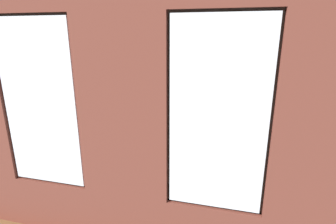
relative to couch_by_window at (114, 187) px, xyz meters
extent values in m
cube|color=brown|center=(-0.50, -2.18, -0.38)|extent=(6.65, 6.43, 0.10)
cube|color=brown|center=(-0.50, 0.65, 1.31)|extent=(1.06, 0.16, 3.28)
cube|color=white|center=(-1.56, 0.69, 1.45)|extent=(0.99, 0.03, 2.04)
cube|color=#38281E|center=(-1.56, 0.63, 1.45)|extent=(1.05, 0.04, 2.10)
cube|color=brown|center=(0.55, 0.65, 0.04)|extent=(1.05, 0.16, 0.73)
cube|color=white|center=(0.55, 0.69, 1.45)|extent=(0.99, 0.03, 2.04)
cube|color=#38281E|center=(0.55, 0.63, 1.45)|extent=(1.05, 0.04, 2.10)
cube|color=#A87547|center=(-0.50, 0.55, 0.37)|extent=(3.36, 0.24, 0.06)
cube|color=black|center=(-0.50, 0.56, 1.77)|extent=(0.49, 0.03, 0.61)
cube|color=#A33875|center=(-0.50, 0.54, 1.77)|extent=(0.43, 0.01, 0.55)
cube|color=silver|center=(2.47, -1.98, 1.31)|extent=(0.10, 5.43, 3.28)
cube|color=black|center=(0.00, -0.05, -0.12)|extent=(2.07, 0.85, 0.42)
cube|color=black|center=(0.00, 0.27, 0.28)|extent=(2.07, 0.24, 0.38)
cube|color=black|center=(-0.93, -0.05, 0.19)|extent=(0.22, 0.85, 0.24)
cube|color=black|center=(0.93, -0.05, 0.19)|extent=(0.22, 0.85, 0.24)
cube|color=black|center=(-0.54, -0.09, 0.15)|extent=(0.50, 0.65, 0.12)
cube|color=black|center=(0.00, -0.09, 0.15)|extent=(0.50, 0.65, 0.12)
cube|color=black|center=(0.54, -0.09, 0.15)|extent=(0.50, 0.65, 0.12)
cube|color=black|center=(-2.78, -2.12, -0.12)|extent=(0.99, 2.13, 0.42)
cube|color=black|center=(-3.10, -2.14, 0.28)|extent=(0.38, 2.09, 0.38)
cube|color=black|center=(-2.72, -3.04, 0.19)|extent=(0.86, 0.28, 0.24)
cube|color=black|center=(-2.84, -1.19, 0.19)|extent=(0.86, 0.28, 0.24)
cube|color=black|center=(-2.70, -2.66, 0.15)|extent=(0.68, 0.54, 0.12)
cube|color=black|center=(-2.74, -2.12, 0.15)|extent=(0.68, 0.54, 0.12)
cube|color=black|center=(-2.78, -1.57, 0.15)|extent=(0.68, 0.54, 0.12)
cube|color=olive|center=(-0.19, -2.44, 0.07)|extent=(1.28, 0.86, 0.04)
cube|color=olive|center=(-0.76, -2.81, -0.14)|extent=(0.07, 0.07, 0.38)
cube|color=olive|center=(0.39, -2.81, -0.14)|extent=(0.07, 0.07, 0.38)
cube|color=olive|center=(-0.76, -2.07, -0.14)|extent=(0.07, 0.07, 0.38)
cube|color=olive|center=(0.39, -2.07, -0.14)|extent=(0.07, 0.07, 0.38)
cylinder|color=#4C4C51|center=(0.20, -2.31, 0.14)|extent=(0.08, 0.08, 0.09)
cylinder|color=#B7333D|center=(-0.28, -2.31, 0.15)|extent=(0.08, 0.08, 0.13)
cylinder|color=beige|center=(-0.54, -2.59, 0.13)|extent=(0.10, 0.10, 0.07)
sphere|color=#3D8E42|center=(-0.54, -2.59, 0.22)|extent=(0.12, 0.12, 0.12)
cube|color=black|center=(-0.03, -2.54, 0.10)|extent=(0.17, 0.12, 0.02)
cube|color=#59595B|center=(-0.19, -2.44, 0.10)|extent=(0.18, 0.07, 0.02)
cube|color=black|center=(2.17, -2.51, -0.07)|extent=(0.99, 0.42, 0.52)
cube|color=black|center=(2.17, -2.51, 0.21)|extent=(0.48, 0.20, 0.05)
cube|color=black|center=(2.17, -2.51, 0.27)|extent=(0.06, 0.04, 0.06)
cube|color=black|center=(2.17, -2.51, 0.63)|extent=(1.09, 0.04, 0.66)
cube|color=black|center=(2.17, -2.53, 0.63)|extent=(1.04, 0.01, 0.61)
cylinder|color=olive|center=(0.21, -4.36, -0.19)|extent=(0.50, 0.50, 0.28)
ellipsoid|color=silver|center=(0.21, -4.36, 0.15)|extent=(1.11, 1.11, 0.44)
ellipsoid|color=navy|center=(0.29, -4.36, 0.26)|extent=(0.44, 0.44, 0.18)
cylinder|color=brown|center=(-2.98, 0.10, 0.24)|extent=(0.06, 0.06, 0.51)
cone|color=#3D8E42|center=(-2.80, 0.13, 0.63)|extent=(0.46, 0.20, 0.39)
cone|color=#3D8E42|center=(-2.94, -0.07, 0.65)|extent=(0.21, 0.45, 0.40)
cylinder|color=beige|center=(-1.49, -0.05, -0.19)|extent=(0.27, 0.27, 0.28)
cylinder|color=brown|center=(-1.49, -0.05, 0.21)|extent=(0.05, 0.05, 0.52)
cone|color=#3D8E42|center=(-1.24, -0.01, 0.66)|extent=(0.62, 0.26, 0.51)
cone|color=#3D8E42|center=(-1.41, 0.11, 0.73)|extent=(0.36, 0.52, 0.61)
cone|color=#3D8E42|center=(-1.58, 0.12, 0.72)|extent=(0.39, 0.53, 0.60)
cone|color=#3D8E42|center=(-1.73, -0.06, 0.67)|extent=(0.60, 0.19, 0.52)
cone|color=#3D8E42|center=(-1.58, -0.25, 0.70)|extent=(0.39, 0.57, 0.57)
cone|color=#3D8E42|center=(-1.42, -0.21, 0.74)|extent=(0.33, 0.50, 0.62)
cylinder|color=beige|center=(1.78, 0.10, -0.16)|extent=(0.33, 0.33, 0.35)
cylinder|color=brown|center=(1.78, 0.10, 0.16)|extent=(0.06, 0.06, 0.28)
cone|color=#286B2D|center=(1.98, 0.08, 0.52)|extent=(0.52, 0.20, 0.53)
cone|color=#286B2D|center=(1.73, 0.33, 0.48)|extent=(0.26, 0.58, 0.47)
cone|color=#286B2D|center=(1.57, 0.19, 0.49)|extent=(0.56, 0.34, 0.50)
cone|color=#286B2D|center=(1.62, 0.04, 0.54)|extent=(0.49, 0.31, 0.56)
cone|color=#286B2D|center=(1.77, -0.08, 0.53)|extent=(0.16, 0.48, 0.55)
cone|color=#286B2D|center=(1.89, -0.06, 0.52)|extent=(0.41, 0.49, 0.54)
cylinder|color=beige|center=(-1.24, -2.82, -0.26)|extent=(0.13, 0.13, 0.15)
cylinder|color=brown|center=(-1.24, -2.82, -0.10)|extent=(0.02, 0.02, 0.17)
ellipsoid|color=#286B2D|center=(-1.24, -2.82, 0.05)|extent=(0.20, 0.20, 0.13)
cylinder|color=brown|center=(1.62, -1.56, -0.18)|extent=(0.29, 0.29, 0.30)
cylinder|color=brown|center=(1.62, -1.56, 0.22)|extent=(0.05, 0.05, 0.50)
cone|color=#337F38|center=(1.83, -1.59, 0.68)|extent=(0.53, 0.19, 0.52)
cone|color=#337F38|center=(1.73, -1.44, 0.72)|extent=(0.40, 0.43, 0.57)
cone|color=#337F38|center=(1.58, -1.38, 0.70)|extent=(0.24, 0.50, 0.55)
cone|color=#337F38|center=(1.47, -1.46, 0.71)|extent=(0.46, 0.39, 0.56)
cone|color=#337F38|center=(1.45, -1.63, 0.71)|extent=(0.49, 0.30, 0.56)
cone|color=#337F38|center=(1.54, -1.79, 0.64)|extent=(0.33, 0.58, 0.46)
cone|color=#337F38|center=(1.77, -1.73, 0.67)|extent=(0.46, 0.49, 0.50)
camera|label=1|loc=(-1.70, 3.25, 2.27)|focal=28.00mm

